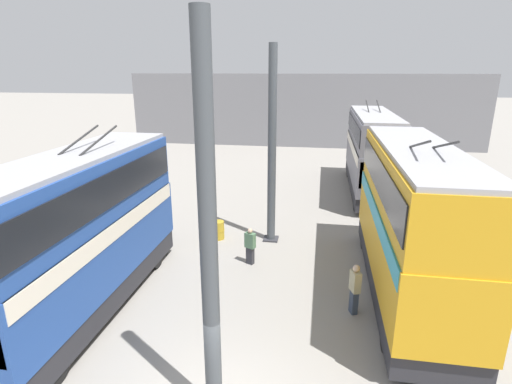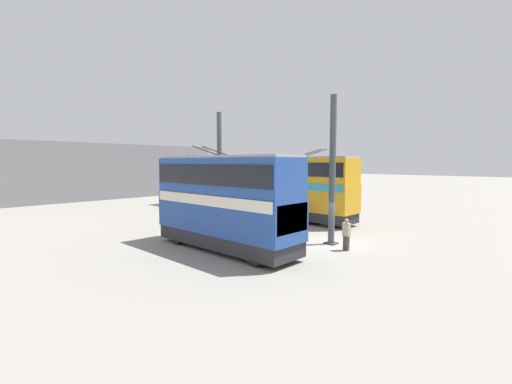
{
  "view_description": "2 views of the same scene",
  "coord_description": "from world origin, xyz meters",
  "px_view_note": "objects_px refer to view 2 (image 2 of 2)",
  "views": [
    {
      "loc": [
        -7.06,
        -2.16,
        7.71
      ],
      "look_at": [
        13.09,
        1.19,
        1.43
      ],
      "focal_mm": 28.0,
      "sensor_mm": 36.0,
      "label": 1
    },
    {
      "loc": [
        -10.42,
        17.76,
        4.86
      ],
      "look_at": [
        7.23,
        -1.04,
        2.63
      ],
      "focal_mm": 24.0,
      "sensor_mm": 36.0,
      "label": 2
    }
  ],
  "objects_px": {
    "bus_right_near": "(225,197)",
    "person_by_left_row": "(301,214)",
    "bus_left_far": "(204,180)",
    "bus_left_near": "(299,185)",
    "person_aisle_foreground": "(346,234)",
    "person_aisle_midway": "(237,217)",
    "oil_drum": "(197,222)"
  },
  "relations": [
    {
      "from": "bus_right_near",
      "to": "person_by_left_row",
      "type": "distance_m",
      "value": 9.08
    },
    {
      "from": "bus_left_far",
      "to": "person_by_left_row",
      "type": "relative_size",
      "value": 6.0
    },
    {
      "from": "bus_left_near",
      "to": "person_aisle_foreground",
      "type": "relative_size",
      "value": 5.55
    },
    {
      "from": "person_aisle_foreground",
      "to": "person_aisle_midway",
      "type": "bearing_deg",
      "value": 100.13
    },
    {
      "from": "bus_left_near",
      "to": "bus_left_far",
      "type": "bearing_deg",
      "value": 0.0
    },
    {
      "from": "bus_right_near",
      "to": "person_aisle_foreground",
      "type": "height_order",
      "value": "bus_right_near"
    },
    {
      "from": "bus_left_far",
      "to": "person_aisle_midway",
      "type": "relative_size",
      "value": 6.68
    },
    {
      "from": "bus_left_far",
      "to": "person_aisle_foreground",
      "type": "xyz_separation_m",
      "value": [
        -20.26,
        6.12,
        -1.98
      ]
    },
    {
      "from": "bus_left_far",
      "to": "person_by_left_row",
      "type": "distance_m",
      "value": 14.41
    },
    {
      "from": "bus_right_near",
      "to": "oil_drum",
      "type": "relative_size",
      "value": 10.74
    },
    {
      "from": "person_aisle_foreground",
      "to": "oil_drum",
      "type": "distance_m",
      "value": 11.39
    },
    {
      "from": "person_aisle_foreground",
      "to": "person_by_left_row",
      "type": "xyz_separation_m",
      "value": [
        6.11,
        -4.24,
        -0.02
      ]
    },
    {
      "from": "bus_left_near",
      "to": "bus_right_near",
      "type": "height_order",
      "value": "bus_left_near"
    },
    {
      "from": "person_by_left_row",
      "to": "oil_drum",
      "type": "height_order",
      "value": "person_by_left_row"
    },
    {
      "from": "bus_left_near",
      "to": "bus_left_far",
      "type": "distance_m",
      "value": 12.53
    },
    {
      "from": "bus_left_near",
      "to": "person_by_left_row",
      "type": "xyz_separation_m",
      "value": [
        -1.62,
        1.88,
        -2.09
      ]
    },
    {
      "from": "person_aisle_midway",
      "to": "person_by_left_row",
      "type": "relative_size",
      "value": 0.9
    },
    {
      "from": "bus_left_far",
      "to": "person_by_left_row",
      "type": "height_order",
      "value": "bus_left_far"
    },
    {
      "from": "person_by_left_row",
      "to": "oil_drum",
      "type": "distance_m",
      "value": 7.86
    },
    {
      "from": "bus_left_far",
      "to": "person_aisle_midway",
      "type": "xyz_separation_m",
      "value": [
        -11.26,
        5.86,
        -2.11
      ]
    },
    {
      "from": "bus_left_far",
      "to": "bus_right_near",
      "type": "xyz_separation_m",
      "value": [
        -15.3,
        10.66,
        0.03
      ]
    },
    {
      "from": "bus_right_near",
      "to": "person_aisle_midway",
      "type": "relative_size",
      "value": 5.99
    },
    {
      "from": "bus_left_far",
      "to": "bus_right_near",
      "type": "relative_size",
      "value": 1.11
    },
    {
      "from": "bus_left_near",
      "to": "bus_left_far",
      "type": "xyz_separation_m",
      "value": [
        12.53,
        0.0,
        -0.08
      ]
    },
    {
      "from": "bus_left_near",
      "to": "person_by_left_row",
      "type": "distance_m",
      "value": 3.24
    },
    {
      "from": "person_aisle_midway",
      "to": "bus_left_near",
      "type": "bearing_deg",
      "value": 102.46
    },
    {
      "from": "bus_left_near",
      "to": "oil_drum",
      "type": "height_order",
      "value": "bus_left_near"
    },
    {
      "from": "oil_drum",
      "to": "person_by_left_row",
      "type": "bearing_deg",
      "value": -131.02
    },
    {
      "from": "bus_left_far",
      "to": "oil_drum",
      "type": "height_order",
      "value": "bus_left_far"
    },
    {
      "from": "bus_right_near",
      "to": "person_aisle_foreground",
      "type": "relative_size",
      "value": 5.28
    },
    {
      "from": "bus_left_near",
      "to": "oil_drum",
      "type": "xyz_separation_m",
      "value": [
        3.53,
        7.8,
        -2.58
      ]
    },
    {
      "from": "person_aisle_midway",
      "to": "person_by_left_row",
      "type": "bearing_deg",
      "value": 78.71
    }
  ]
}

